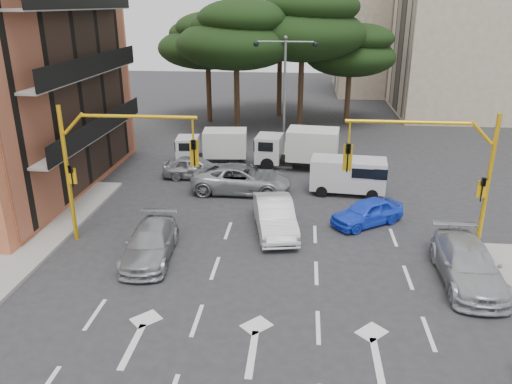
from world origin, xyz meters
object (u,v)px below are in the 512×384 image
Objects in this scene: car_silver_wagon at (150,243)px; box_truck_a at (213,147)px; car_blue_compact at (367,212)px; car_silver_cross_a at (241,179)px; car_silver_parked at (468,264)px; car_white_hatch at (275,216)px; van_white at (348,176)px; street_lamp_center at (285,75)px; box_truck_b at (298,149)px; signal_mast_right at (443,166)px; car_silver_cross_b at (196,167)px; signal_mast_left at (106,157)px.

car_silver_wagon is 0.99× the size of box_truck_a.
car_silver_cross_a is at bearing -155.20° from car_blue_compact.
car_silver_parked is at bearing -8.01° from car_silver_wagon.
car_white_hatch is 4.47m from car_blue_compact.
van_white reaches higher than car_silver_parked.
street_lamp_center reaches higher than box_truck_b.
car_silver_parked is at bearing -130.94° from car_silver_cross_a.
box_truck_a is (-4.50, -2.41, -4.30)m from street_lamp_center.
box_truck_b is at bearing 60.62° from car_silver_wagon.
signal_mast_right is 1.31× the size of box_truck_a.
box_truck_a is at bearing 132.54° from car_silver_parked.
street_lamp_center is at bearing -66.96° from box_truck_a.
car_silver_cross_b is at bearing 140.47° from car_silver_parked.
box_truck_b is at bearing 117.41° from car_silver_parked.
car_white_hatch is 1.02× the size of car_silver_wagon.
car_silver_wagon is at bearing 179.09° from car_silver_cross_b.
box_truck_a reaches higher than van_white.
car_blue_compact is 0.73× the size of car_silver_parked.
car_silver_cross_a is (-2.00, -7.39, -4.67)m from street_lamp_center.
van_white is (8.61, 8.34, 0.35)m from car_silver_wagon.
street_lamp_center is 18.40m from car_silver_parked.
car_silver_cross_b is (1.80, 8.71, -3.21)m from signal_mast_left.
car_white_hatch is at bearing -160.12° from box_truck_a.
van_white is at bearing -140.50° from box_truck_b.
car_silver_parked is 18.26m from box_truck_a.
signal_mast_right and signal_mast_left have the same top height.
box_truck_a is (-11.30, 11.60, -2.76)m from signal_mast_right.
car_silver_cross_a is (2.78, 7.99, 0.10)m from car_silver_wagon.
box_truck_b is (-6.60, 13.31, 0.55)m from car_silver_parked.
car_silver_wagon is 12.98m from box_truck_a.
car_blue_compact is at bearing -151.67° from box_truck_b.
car_silver_parked is (0.80, -2.08, -3.16)m from signal_mast_right.
car_silver_cross_a is 1.09× the size of car_silver_parked.
van_white is at bearing 33.24° from signal_mast_left.
box_truck_a reaches higher than car_blue_compact.
car_silver_cross_b is at bearing 165.04° from box_truck_a.
box_truck_a is at bearing -11.97° from car_silver_cross_b.
street_lamp_center is 1.55× the size of car_silver_parked.
box_truck_b reaches higher than box_truck_a.
car_silver_cross_a is 5.53m from box_truck_b.
box_truck_b is (5.78, 12.60, 0.62)m from car_silver_wagon.
box_truck_b is at bearing -140.90° from van_white.
box_truck_a reaches higher than car_silver_cross_b.
street_lamp_center is 16.79m from car_silver_wagon.
car_white_hatch is (6.95, 1.64, -3.12)m from signal_mast_left.
box_truck_b is at bearing -98.94° from box_truck_a.
car_white_hatch is 0.85× the size of car_silver_cross_a.
car_white_hatch is at bearing 166.20° from signal_mast_right.
car_silver_cross_b is (-3.00, 2.09, -0.09)m from car_silver_cross_a.
car_silver_cross_b is 6.54m from box_truck_b.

